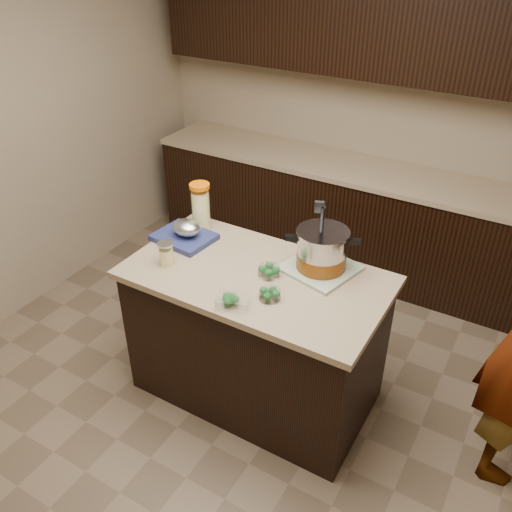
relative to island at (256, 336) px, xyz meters
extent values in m
plane|color=brown|center=(0.00, 0.00, -0.45)|extent=(4.00, 4.00, 0.00)
cube|color=tan|center=(0.00, 2.00, 0.90)|extent=(4.00, 0.04, 2.70)
cube|color=black|center=(0.00, 1.70, -0.02)|extent=(3.60, 0.60, 0.86)
cube|color=tan|center=(0.00, 1.70, 0.43)|extent=(3.60, 0.63, 0.04)
cube|color=black|center=(0.00, 1.82, 1.50)|extent=(3.60, 0.35, 0.75)
cube|color=black|center=(0.00, 0.00, -0.02)|extent=(1.40, 0.75, 0.86)
cube|color=tan|center=(0.00, 0.00, 0.43)|extent=(1.46, 0.81, 0.04)
cube|color=#658C5E|center=(0.29, 0.23, 0.46)|extent=(0.44, 0.44, 0.02)
cylinder|color=#B7B7BC|center=(0.29, 0.23, 0.57)|extent=(0.36, 0.36, 0.21)
cylinder|color=brown|center=(0.29, 0.23, 0.51)|extent=(0.36, 0.36, 0.09)
cylinder|color=#B7B7BC|center=(0.29, 0.23, 0.69)|extent=(0.39, 0.39, 0.01)
cube|color=black|center=(0.13, 0.16, 0.64)|extent=(0.08, 0.06, 0.03)
cube|color=black|center=(0.44, 0.29, 0.64)|extent=(0.08, 0.06, 0.03)
cylinder|color=black|center=(0.29, 0.20, 0.75)|extent=(0.07, 0.12, 0.26)
cylinder|color=#F7F597|center=(-0.56, 0.27, 0.57)|extent=(0.14, 0.14, 0.25)
cylinder|color=white|center=(-0.56, 0.27, 0.59)|extent=(0.16, 0.16, 0.28)
cylinder|color=orange|center=(-0.56, 0.27, 0.74)|extent=(0.17, 0.17, 0.02)
cylinder|color=#F7F597|center=(-0.49, -0.17, 0.50)|extent=(0.10, 0.10, 0.10)
cylinder|color=white|center=(-0.49, -0.17, 0.51)|extent=(0.11, 0.11, 0.12)
cylinder|color=silver|center=(-0.49, -0.17, 0.58)|extent=(0.11, 0.11, 0.02)
cylinder|color=silver|center=(0.07, 0.03, 0.48)|extent=(0.14, 0.14, 0.06)
cylinder|color=silver|center=(0.17, -0.16, 0.47)|extent=(0.14, 0.14, 0.05)
cube|color=silver|center=(0.04, -0.31, 0.48)|extent=(0.19, 0.16, 0.06)
cube|color=navy|center=(-0.57, 0.10, 0.46)|extent=(0.37, 0.31, 0.03)
ellipsoid|color=silver|center=(-0.55, 0.10, 0.53)|extent=(0.18, 0.14, 0.10)
camera|label=1|loc=(1.26, -2.14, 2.15)|focal=38.00mm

